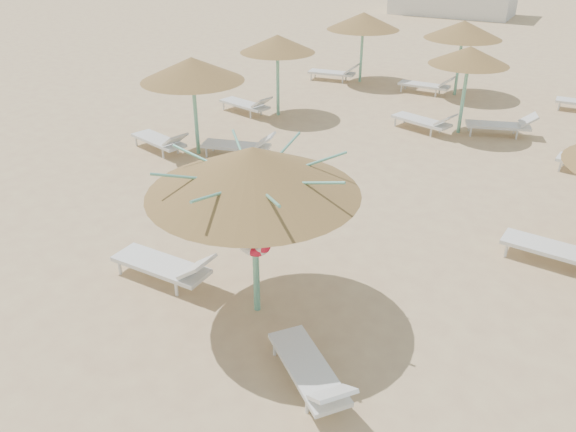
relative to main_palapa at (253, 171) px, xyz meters
The scene contains 5 objects.
ground 2.61m from the main_palapa, ahead, with size 120.00×120.00×0.00m, color tan.
main_palapa is the anchor object (origin of this frame).
lounger_main_a 2.91m from the main_palapa, behind, with size 2.07×0.66×0.75m.
lounger_main_b 3.05m from the main_palapa, 36.41° to the right, with size 1.79×1.60×0.68m.
palapa_field 11.16m from the main_palapa, 73.82° to the left, with size 19.47×13.56×2.72m.
Camera 1 is at (3.85, -6.62, 5.95)m, focal length 35.00 mm.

